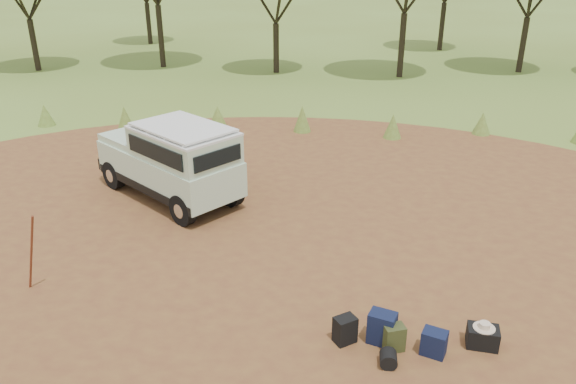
# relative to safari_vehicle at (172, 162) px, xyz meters

# --- Properties ---
(ground) EXTENTS (140.00, 140.00, 0.00)m
(ground) POSITION_rel_safari_vehicle_xyz_m (2.78, -3.05, -0.97)
(ground) COLOR olive
(ground) RESTS_ON ground
(dirt_clearing) EXTENTS (23.00, 23.00, 0.01)m
(dirt_clearing) POSITION_rel_safari_vehicle_xyz_m (2.78, -3.05, -0.97)
(dirt_clearing) COLOR brown
(dirt_clearing) RESTS_ON ground
(grass_fringe) EXTENTS (36.60, 1.60, 0.90)m
(grass_fringe) POSITION_rel_safari_vehicle_xyz_m (2.90, 5.62, -0.57)
(grass_fringe) COLOR olive
(grass_fringe) RESTS_ON ground
(safari_vehicle) EXTENTS (4.21, 3.81, 2.01)m
(safari_vehicle) POSITION_rel_safari_vehicle_xyz_m (0.00, 0.00, 0.00)
(safari_vehicle) COLOR #B6D2B3
(safari_vehicle) RESTS_ON ground
(walking_staff) EXTENTS (0.55, 0.30, 1.63)m
(walking_staff) POSITION_rel_safari_vehicle_xyz_m (-1.31, -4.32, -0.15)
(walking_staff) COLOR maroon
(walking_staff) RESTS_ON ground
(backpack_black) EXTENTS (0.42, 0.40, 0.46)m
(backpack_black) POSITION_rel_safari_vehicle_xyz_m (4.30, -5.18, -0.74)
(backpack_black) COLOR black
(backpack_black) RESTS_ON ground
(backpack_navy) EXTENTS (0.50, 0.43, 0.55)m
(backpack_navy) POSITION_rel_safari_vehicle_xyz_m (4.88, -5.13, -0.69)
(backpack_navy) COLOR #111537
(backpack_navy) RESTS_ON ground
(backpack_olive) EXTENTS (0.38, 0.32, 0.45)m
(backpack_olive) POSITION_rel_safari_vehicle_xyz_m (5.06, -5.30, -0.75)
(backpack_olive) COLOR #353D1C
(backpack_olive) RESTS_ON ground
(duffel_navy) EXTENTS (0.45, 0.40, 0.42)m
(duffel_navy) POSITION_rel_safari_vehicle_xyz_m (5.67, -5.34, -0.76)
(duffel_navy) COLOR #111537
(duffel_navy) RESTS_ON ground
(hard_case) EXTENTS (0.52, 0.40, 0.34)m
(hard_case) POSITION_rel_safari_vehicle_xyz_m (6.47, -5.07, -0.80)
(hard_case) COLOR black
(hard_case) RESTS_ON ground
(stuff_sack) EXTENTS (0.27, 0.27, 0.26)m
(stuff_sack) POSITION_rel_safari_vehicle_xyz_m (4.96, -5.68, -0.84)
(stuff_sack) COLOR black
(stuff_sack) RESTS_ON ground
(safari_hat) EXTENTS (0.34, 0.34, 0.10)m
(safari_hat) POSITION_rel_safari_vehicle_xyz_m (6.47, -5.07, -0.59)
(safari_hat) COLOR beige
(safari_hat) RESTS_ON hard_case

